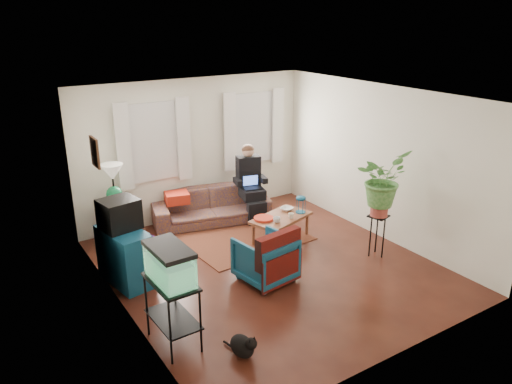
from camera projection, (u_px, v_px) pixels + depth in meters
floor at (270, 267)px, 7.65m from camera, size 4.50×5.00×0.01m
ceiling at (272, 97)px, 6.77m from camera, size 4.50×5.00×0.01m
wall_back at (195, 149)px, 9.19m from camera, size 4.50×0.01×2.60m
wall_front at (405, 253)px, 5.23m from camera, size 4.50×0.01×2.60m
wall_left at (118, 220)px, 6.07m from camera, size 0.01×5.00×2.60m
wall_right at (382, 163)px, 8.35m from camera, size 0.01×5.00×2.60m
window_left at (153, 142)px, 8.68m from camera, size 1.08×0.04×1.38m
window_right at (252, 128)px, 9.72m from camera, size 1.08×0.04×1.38m
curtains_left at (155, 143)px, 8.62m from camera, size 1.36×0.06×1.50m
curtains_right at (255, 129)px, 9.66m from camera, size 1.36×0.06×1.50m
picture_frame at (95, 152)px, 6.54m from camera, size 0.04×0.32×0.40m
area_rug at (243, 237)px, 8.63m from camera, size 2.10×1.72×0.01m
sofa at (211, 201)px, 9.16m from camera, size 2.26×1.32×0.83m
seated_person at (250, 185)px, 9.32m from camera, size 0.67×0.76×1.27m
side_table at (117, 221)px, 8.41m from camera, size 0.55×0.55×0.72m
table_lamp at (113, 184)px, 8.19m from camera, size 0.41×0.41×0.65m
dresser at (125, 256)px, 7.10m from camera, size 0.60×0.96×0.81m
crt_tv at (119, 214)px, 6.96m from camera, size 0.57×0.53×0.43m
aquarium_stand at (173, 313)px, 5.75m from camera, size 0.44×0.75×0.83m
aquarium at (170, 264)px, 5.53m from camera, size 0.39×0.69×0.44m
black_cat at (242, 344)px, 5.62m from camera, size 0.31×0.41×0.31m
armchair at (265, 257)px, 7.16m from camera, size 0.81×0.77×0.74m
serape_throw at (279, 254)px, 6.91m from camera, size 0.76×0.28×0.61m
coffee_table at (281, 228)px, 8.47m from camera, size 1.18×0.86×0.44m
cup_a at (277, 220)px, 8.15m from camera, size 0.15×0.15×0.09m
cup_b at (291, 216)px, 8.31m from camera, size 0.12×0.12×0.09m
bowl at (287, 209)px, 8.66m from camera, size 0.26×0.26×0.05m
snack_tray at (264, 218)px, 8.27m from camera, size 0.41×0.41×0.04m
birdcage at (301, 204)px, 8.52m from camera, size 0.22×0.22×0.31m
plant_stand at (377, 236)px, 7.90m from camera, size 0.36×0.36×0.69m
potted_plant at (381, 187)px, 7.63m from camera, size 0.94×0.86×0.87m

